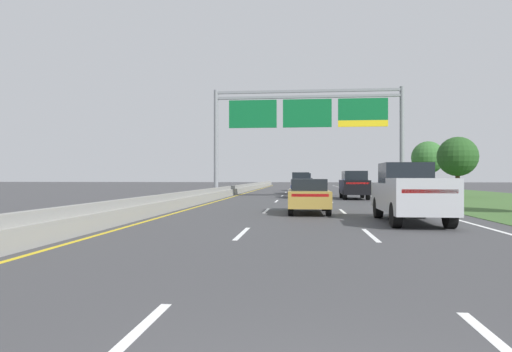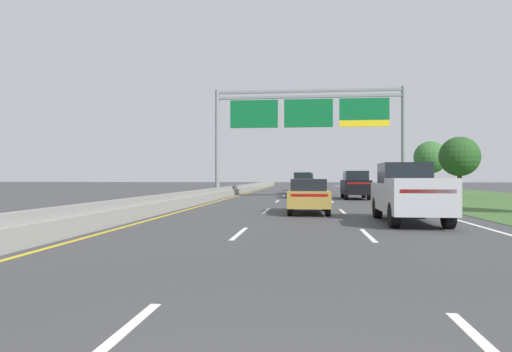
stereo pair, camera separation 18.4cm
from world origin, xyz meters
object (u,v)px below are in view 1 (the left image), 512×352
overhead_sign_gantry (307,119)px  roadside_tree_mid (458,157)px  pickup_truck_silver (410,193)px  car_navy_centre_lane_sedan (302,188)px  car_gold_centre_lane_sedan (309,195)px  car_black_right_lane_suv (354,184)px  car_grey_centre_lane_suv (301,183)px  roadside_tree_far (428,158)px  car_blue_centre_lane_suv (303,182)px

overhead_sign_gantry → roadside_tree_mid: bearing=12.6°
pickup_truck_silver → car_navy_centre_lane_sedan: (-3.89, 19.63, -0.26)m
pickup_truck_silver → car_gold_centre_lane_sedan: size_ratio=1.22×
pickup_truck_silver → car_gold_centre_lane_sedan: (-3.62, 3.91, -0.26)m
car_black_right_lane_suv → car_grey_centre_lane_suv: bearing=21.8°
car_navy_centre_lane_sedan → pickup_truck_silver: bearing=-169.2°
car_gold_centre_lane_sedan → roadside_tree_far: size_ratio=0.77×
car_black_right_lane_suv → car_blue_centre_lane_suv: bearing=10.9°
car_navy_centre_lane_sedan → car_gold_centre_lane_sedan: same height
car_gold_centre_lane_sedan → roadside_tree_mid: bearing=-35.5°
overhead_sign_gantry → car_blue_centre_lane_suv: size_ratio=3.17×
pickup_truck_silver → roadside_tree_far: size_ratio=0.94×
pickup_truck_silver → car_black_right_lane_suv: pickup_truck_silver is taller
car_blue_centre_lane_suv → car_gold_centre_lane_sedan: 34.03m
car_navy_centre_lane_sedan → roadside_tree_mid: (12.76, 2.38, 2.52)m
roadside_tree_mid → roadside_tree_far: roadside_tree_far is taller
pickup_truck_silver → car_navy_centre_lane_sedan: 20.02m
car_navy_centre_lane_sedan → car_black_right_lane_suv: 4.24m
car_blue_centre_lane_suv → car_grey_centre_lane_suv: same height
car_navy_centre_lane_sedan → car_gold_centre_lane_sedan: size_ratio=1.00×
car_black_right_lane_suv → roadside_tree_mid: (8.88, 4.04, 2.24)m
overhead_sign_gantry → car_blue_centre_lane_suv: bearing=90.8°
car_navy_centre_lane_sedan → car_black_right_lane_suv: size_ratio=0.94×
car_black_right_lane_suv → overhead_sign_gantry: bearing=70.2°
pickup_truck_silver → car_blue_centre_lane_suv: (-3.77, 37.94, 0.02)m
overhead_sign_gantry → car_grey_centre_lane_suv: 10.28m
car_black_right_lane_suv → car_gold_centre_lane_sedan: 14.51m
car_grey_centre_lane_suv → roadside_tree_mid: roadside_tree_mid is taller
pickup_truck_silver → car_grey_centre_lane_suv: size_ratio=1.15×
overhead_sign_gantry → car_black_right_lane_suv: bearing=-20.0°
car_navy_centre_lane_sedan → car_gold_centre_lane_sedan: (0.27, -15.72, 0.00)m
car_gold_centre_lane_sedan → car_black_right_lane_suv: bearing=-15.3°
overhead_sign_gantry → car_grey_centre_lane_suv: (-0.52, 8.88, -5.15)m
car_grey_centre_lane_suv → car_black_right_lane_suv: same height
overhead_sign_gantry → car_black_right_lane_suv: size_ratio=3.20×
pickup_truck_silver → overhead_sign_gantry: bearing=10.9°
pickup_truck_silver → car_navy_centre_lane_sedan: bearing=11.7°
car_grey_centre_lane_suv → roadside_tree_mid: size_ratio=0.94×
overhead_sign_gantry → roadside_tree_far: overhead_sign_gantry is taller
car_blue_centre_lane_suv → car_gold_centre_lane_sedan: bearing=178.6°
overhead_sign_gantry → car_navy_centre_lane_sedan: size_ratio=3.41×
pickup_truck_silver → car_black_right_lane_suv: size_ratio=1.15×
pickup_truck_silver → car_gold_centre_lane_sedan: 5.33m
car_black_right_lane_suv → car_gold_centre_lane_sedan: bearing=165.8°
overhead_sign_gantry → car_black_right_lane_suv: overhead_sign_gantry is taller
overhead_sign_gantry → roadside_tree_far: (13.98, 17.63, -2.35)m
car_navy_centre_lane_sedan → car_grey_centre_lane_suv: 8.50m
car_black_right_lane_suv → roadside_tree_far: size_ratio=0.82×
car_navy_centre_lane_sedan → car_blue_centre_lane_suv: bearing=-0.8°
car_blue_centre_lane_suv → roadside_tree_mid: (12.64, -15.94, 2.24)m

